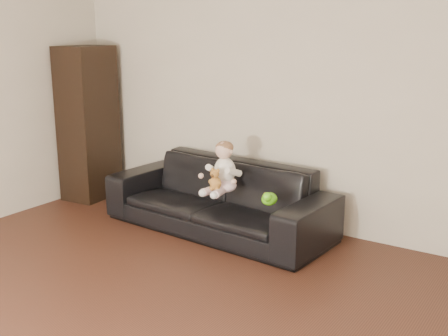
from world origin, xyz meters
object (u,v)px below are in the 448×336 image
Objects in this scene: teddy_bear at (215,180)px; toy_blue_disc at (269,200)px; cabinet at (88,123)px; sofa at (218,197)px; toy_rattle at (266,197)px; baby at (223,170)px; toy_green at (269,199)px.

teddy_bear is 1.67× the size of toy_blue_disc.
sofa is at bearing -8.27° from cabinet.
sofa is at bearing 169.20° from toy_blue_disc.
baby is at bearing 177.75° from toy_rattle.
baby is 0.15m from teddy_bear.
toy_rattle is (0.43, 0.12, -0.12)m from teddy_bear.
toy_blue_disc is at bearing -3.82° from baby.
cabinet is 25.83× the size of toy_rattle.
teddy_bear is 0.46m from toy_rattle.
cabinet reaches higher than teddy_bear.
cabinet reaches higher than toy_blue_disc.
toy_green is at bearing 12.97° from teddy_bear.
teddy_bear is 0.52m from toy_green.
teddy_bear is (1.90, -0.36, -0.26)m from cabinet.
toy_rattle is at bearing 135.49° from toy_green.
sofa is 33.79× the size of toy_rattle.
sofa is 4.66× the size of baby.
cabinet is 8.60× the size of teddy_bear.
baby is at bearing -36.88° from sofa.
toy_blue_disc is (-0.05, 0.10, -0.05)m from toy_green.
cabinet is 1.95m from teddy_bear.
toy_green is (0.52, -0.10, -0.15)m from baby.
sofa is 0.62m from toy_blue_disc.
teddy_bear is 3.00× the size of toy_rattle.
cabinet is 10.76× the size of toy_green.
teddy_bear is (0.14, -0.26, 0.25)m from sofa.
teddy_bear is at bearing -15.62° from cabinet.
sofa is 1.83m from cabinet.
baby is 2.41× the size of teddy_bear.
toy_rattle is at bearing 23.92° from teddy_bear.
cabinet reaches higher than baby.
toy_green is at bearing -12.38° from cabinet.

